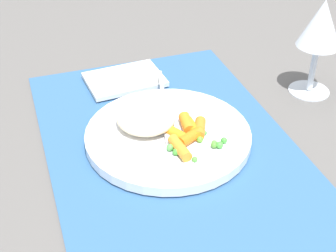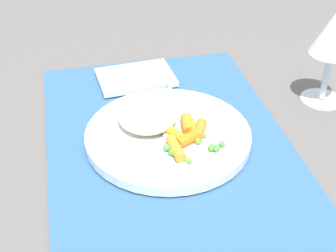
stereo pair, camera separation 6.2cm
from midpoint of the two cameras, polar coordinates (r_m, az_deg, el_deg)
The scene contains 9 objects.
ground_plane at distance 0.71m, azimuth 2.49°, elevation -2.08°, with size 2.40×2.40×0.00m, color #565451.
placemat at distance 0.71m, azimuth 2.49°, elevation -1.89°, with size 0.50×0.34×0.01m, color #2D5684.
plate at distance 0.70m, azimuth 2.52°, elevation -1.23°, with size 0.24×0.24×0.01m, color white.
rice_mound at distance 0.70m, azimuth 0.13°, elevation 1.07°, with size 0.09×0.08×0.03m, color beige.
carrot_portion at distance 0.68m, azimuth 4.73°, elevation -1.08°, with size 0.09×0.07×0.02m.
pea_scatter at distance 0.66m, azimuth 5.56°, elevation -2.74°, with size 0.06×0.08×0.01m.
fork at distance 0.74m, azimuth 2.50°, elevation 1.59°, with size 0.19×0.06×0.01m.
wine_glass at distance 0.80m, azimuth 20.81°, elevation 9.74°, with size 0.07×0.07×0.16m.
napkin at distance 0.85m, azimuth -1.66°, elevation 5.56°, with size 0.09×0.13×0.01m, color white.
Camera 2 is at (0.55, -0.12, 0.43)m, focal length 52.93 mm.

